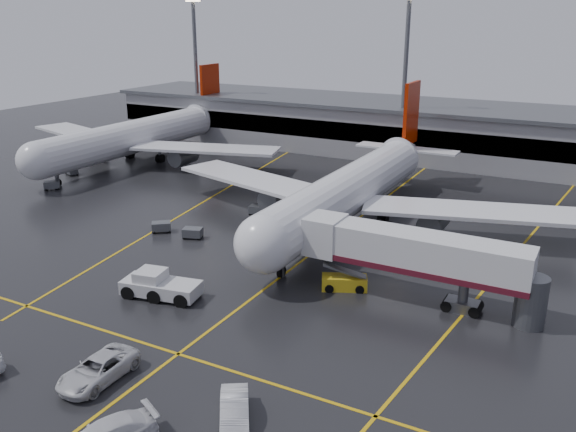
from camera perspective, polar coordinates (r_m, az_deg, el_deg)
The scene contains 20 objects.
ground at distance 60.82m, azimuth 2.56°, elevation -3.33°, with size 220.00×220.00×0.00m, color black.
apron_line_centre at distance 60.82m, azimuth 2.56°, elevation -3.32°, with size 0.25×90.00×0.02m, color gold.
apron_line_stop at distance 44.05m, azimuth -10.33°, elevation -12.69°, with size 60.00×0.25×0.02m, color gold.
apron_line_left at distance 78.68m, azimuth -7.44°, elevation 1.66°, with size 0.25×70.00×0.02m, color gold.
apron_line_right at distance 65.32m, azimuth 20.93°, elevation -3.01°, with size 0.25×70.00×0.02m, color gold.
terminal at distance 103.47m, azimuth 14.34°, elevation 7.76°, with size 122.00×19.00×8.60m.
light_mast_left at distance 116.24m, azimuth -8.71°, elevation 14.29°, with size 3.00×1.20×25.45m.
light_mast_mid at distance 97.81m, azimuth 11.01°, elevation 13.41°, with size 3.00×1.20×25.45m.
main_airliner at distance 67.89m, azimuth 6.18°, elevation 2.68°, with size 48.80×45.60×14.10m.
second_airliner at distance 100.07m, azimuth -14.01°, elevation 7.37°, with size 48.80×45.60×14.10m.
jet_bridge at distance 50.25m, azimuth 11.89°, elevation -3.73°, with size 19.90×3.40×6.05m.
pushback_tractor at distance 52.13m, azimuth -12.06°, elevation -6.49°, with size 6.97×3.89×2.36m.
belt_loader at distance 52.69m, azimuth 5.34°, elevation -6.26°, with size 4.20×3.09×2.45m.
service_van_a at distance 42.10m, azimuth -17.49°, elevation -13.64°, with size 2.67×5.79×1.61m, color silver.
service_van_c at distance 36.89m, azimuth -5.07°, elevation -17.87°, with size 1.64×4.69×1.55m, color silver.
baggage_cart_a at distance 64.82m, azimuth -8.99°, elevation -1.55°, with size 2.32×1.88×1.12m.
baggage_cart_b at distance 67.31m, azimuth -11.88°, elevation -0.96°, with size 2.37×2.26×1.12m.
baggage_cart_c at distance 71.61m, azimuth -2.84°, elevation 0.61°, with size 2.17×1.58×1.12m.
baggage_cart_d at distance 95.21m, azimuth -19.76°, elevation 4.06°, with size 2.35×1.98×1.12m.
baggage_cart_e at distance 88.05m, azimuth -21.40°, elevation 2.76°, with size 2.34×2.32×1.12m.
Camera 1 is at (24.30, -50.96, 22.61)m, focal length 37.66 mm.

